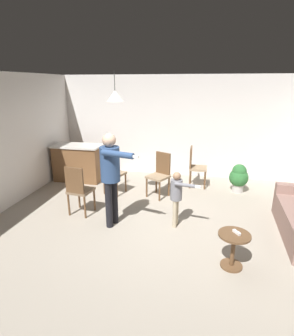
{
  "coord_description": "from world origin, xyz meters",
  "views": [
    {
      "loc": [
        0.7,
        -4.15,
        2.48
      ],
      "look_at": [
        -0.25,
        0.46,
        1.0
      ],
      "focal_mm": 28.94,
      "sensor_mm": 36.0,
      "label": 1
    }
  ],
  "objects_px": {
    "dining_chair_by_counter": "(160,173)",
    "potted_plant_corner": "(239,177)",
    "side_table_by_couch": "(233,246)",
    "spare_remote_on_table": "(237,232)",
    "kitchen_counter": "(78,163)",
    "person_adult": "(111,170)",
    "person_child": "(177,193)",
    "dining_chair_centre_back": "(79,188)",
    "dining_chair_near_wall": "(195,165)",
    "dining_chair_spare": "(112,170)"
  },
  "relations": [
    {
      "from": "person_child",
      "to": "spare_remote_on_table",
      "type": "xyz_separation_m",
      "value": [
        0.92,
        -0.97,
        -0.1
      ]
    },
    {
      "from": "person_child",
      "to": "kitchen_counter",
      "type": "bearing_deg",
      "value": -114.98
    },
    {
      "from": "kitchen_counter",
      "to": "side_table_by_couch",
      "type": "relative_size",
      "value": 2.42
    },
    {
      "from": "side_table_by_couch",
      "to": "dining_chair_centre_back",
      "type": "bearing_deg",
      "value": 159.15
    },
    {
      "from": "person_child",
      "to": "spare_remote_on_table",
      "type": "relative_size",
      "value": 7.9
    },
    {
      "from": "dining_chair_near_wall",
      "to": "dining_chair_centre_back",
      "type": "distance_m",
      "value": 2.94
    },
    {
      "from": "kitchen_counter",
      "to": "person_child",
      "type": "bearing_deg",
      "value": -34.82
    },
    {
      "from": "kitchen_counter",
      "to": "dining_chair_centre_back",
      "type": "relative_size",
      "value": 1.26
    },
    {
      "from": "kitchen_counter",
      "to": "dining_chair_near_wall",
      "type": "height_order",
      "value": "dining_chair_near_wall"
    },
    {
      "from": "dining_chair_centre_back",
      "to": "kitchen_counter",
      "type": "bearing_deg",
      "value": 122.92
    },
    {
      "from": "person_adult",
      "to": "spare_remote_on_table",
      "type": "bearing_deg",
      "value": 84.15
    },
    {
      "from": "dining_chair_near_wall",
      "to": "dining_chair_centre_back",
      "type": "bearing_deg",
      "value": -46.91
    },
    {
      "from": "dining_chair_by_counter",
      "to": "dining_chair_near_wall",
      "type": "xyz_separation_m",
      "value": [
        0.76,
        0.77,
        0.0
      ]
    },
    {
      "from": "kitchen_counter",
      "to": "spare_remote_on_table",
      "type": "distance_m",
      "value": 4.7
    },
    {
      "from": "person_child",
      "to": "dining_chair_spare",
      "type": "xyz_separation_m",
      "value": [
        -1.63,
        1.29,
        -0.09
      ]
    },
    {
      "from": "potted_plant_corner",
      "to": "side_table_by_couch",
      "type": "bearing_deg",
      "value": -97.62
    },
    {
      "from": "person_adult",
      "to": "dining_chair_near_wall",
      "type": "relative_size",
      "value": 1.69
    },
    {
      "from": "dining_chair_near_wall",
      "to": "dining_chair_spare",
      "type": "height_order",
      "value": "same"
    },
    {
      "from": "dining_chair_by_counter",
      "to": "dining_chair_spare",
      "type": "xyz_separation_m",
      "value": [
        -1.13,
        -0.03,
        0.0
      ]
    },
    {
      "from": "person_adult",
      "to": "dining_chair_spare",
      "type": "height_order",
      "value": "person_adult"
    },
    {
      "from": "kitchen_counter",
      "to": "dining_chair_near_wall",
      "type": "relative_size",
      "value": 1.26
    },
    {
      "from": "side_table_by_couch",
      "to": "dining_chair_by_counter",
      "type": "bearing_deg",
      "value": 121.19
    },
    {
      "from": "kitchen_counter",
      "to": "potted_plant_corner",
      "type": "distance_m",
      "value": 4.06
    },
    {
      "from": "kitchen_counter",
      "to": "side_table_by_couch",
      "type": "xyz_separation_m",
      "value": [
        3.67,
        -2.92,
        -0.15
      ]
    },
    {
      "from": "person_child",
      "to": "potted_plant_corner",
      "type": "bearing_deg",
      "value": 156.17
    },
    {
      "from": "person_child",
      "to": "dining_chair_by_counter",
      "type": "xyz_separation_m",
      "value": [
        -0.51,
        1.32,
        -0.09
      ]
    },
    {
      "from": "dining_chair_spare",
      "to": "potted_plant_corner",
      "type": "height_order",
      "value": "dining_chair_spare"
    },
    {
      "from": "side_table_by_couch",
      "to": "spare_remote_on_table",
      "type": "height_order",
      "value": "spare_remote_on_table"
    },
    {
      "from": "kitchen_counter",
      "to": "side_table_by_couch",
      "type": "bearing_deg",
      "value": -38.53
    },
    {
      "from": "dining_chair_centre_back",
      "to": "dining_chair_near_wall",
      "type": "bearing_deg",
      "value": 50.74
    },
    {
      "from": "dining_chair_by_counter",
      "to": "spare_remote_on_table",
      "type": "bearing_deg",
      "value": 149.23
    },
    {
      "from": "side_table_by_couch",
      "to": "dining_chair_by_counter",
      "type": "distance_m",
      "value": 2.7
    },
    {
      "from": "potted_plant_corner",
      "to": "dining_chair_near_wall",
      "type": "bearing_deg",
      "value": 170.44
    },
    {
      "from": "person_child",
      "to": "dining_chair_near_wall",
      "type": "xyz_separation_m",
      "value": [
        0.25,
        2.09,
        -0.09
      ]
    },
    {
      "from": "dining_chair_near_wall",
      "to": "side_table_by_couch",
      "type": "bearing_deg",
      "value": 11.54
    },
    {
      "from": "dining_chair_near_wall",
      "to": "spare_remote_on_table",
      "type": "height_order",
      "value": "dining_chair_near_wall"
    },
    {
      "from": "dining_chair_centre_back",
      "to": "spare_remote_on_table",
      "type": "xyz_separation_m",
      "value": [
        2.81,
        -1.04,
        -0.01
      ]
    },
    {
      "from": "kitchen_counter",
      "to": "person_adult",
      "type": "xyz_separation_m",
      "value": [
        1.65,
        -2.12,
        0.57
      ]
    },
    {
      "from": "person_child",
      "to": "dining_chair_by_counter",
      "type": "height_order",
      "value": "person_child"
    },
    {
      "from": "person_child",
      "to": "side_table_by_couch",
      "type": "bearing_deg",
      "value": 51.84
    },
    {
      "from": "spare_remote_on_table",
      "to": "dining_chair_spare",
      "type": "bearing_deg",
      "value": 138.48
    },
    {
      "from": "person_child",
      "to": "dining_chair_near_wall",
      "type": "height_order",
      "value": "person_child"
    },
    {
      "from": "person_adult",
      "to": "dining_chair_near_wall",
      "type": "xyz_separation_m",
      "value": [
        1.38,
        2.28,
        -0.5
      ]
    },
    {
      "from": "dining_chair_by_counter",
      "to": "person_adult",
      "type": "bearing_deg",
      "value": 94.82
    },
    {
      "from": "dining_chair_by_counter",
      "to": "potted_plant_corner",
      "type": "xyz_separation_m",
      "value": [
        1.78,
        0.6,
        -0.17
      ]
    },
    {
      "from": "side_table_by_couch",
      "to": "dining_chair_centre_back",
      "type": "xyz_separation_m",
      "value": [
        -2.78,
        1.06,
        0.22
      ]
    },
    {
      "from": "dining_chair_by_counter",
      "to": "potted_plant_corner",
      "type": "bearing_deg",
      "value": -134.13
    },
    {
      "from": "person_adult",
      "to": "potted_plant_corner",
      "type": "xyz_separation_m",
      "value": [
        2.41,
        2.1,
        -0.67
      ]
    },
    {
      "from": "dining_chair_by_counter",
      "to": "dining_chair_centre_back",
      "type": "relative_size",
      "value": 1.0
    },
    {
      "from": "dining_chair_by_counter",
      "to": "dining_chair_near_wall",
      "type": "height_order",
      "value": "same"
    }
  ]
}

